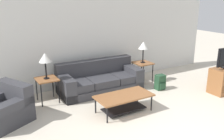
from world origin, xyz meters
The scene contains 9 objects.
wall_back centered at (0.00, 3.93, 1.30)m, with size 8.82×0.06×2.60m.
couch centered at (-0.07, 3.23, 0.29)m, with size 2.29×1.04×0.82m.
armchair centered at (-2.60, 2.66, 0.29)m, with size 1.21×1.22×0.80m.
coffee_table centered at (-0.21, 1.79, 0.30)m, with size 1.29×0.66×0.40m.
side_table_left centered at (-1.54, 3.21, 0.54)m, with size 0.50×0.54×0.61m.
side_table_right centered at (1.39, 3.21, 0.54)m, with size 0.50×0.54×0.61m.
table_lamp_left centered at (-1.54, 3.21, 1.12)m, with size 0.29×0.29×0.64m.
table_lamp_right centered at (1.39, 3.21, 1.12)m, with size 0.29×0.29×0.64m.
backpack centered at (1.43, 2.44, 0.21)m, with size 0.26×0.27×0.42m.
Camera 1 is at (-3.08, -2.56, 2.59)m, focal length 40.00 mm.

